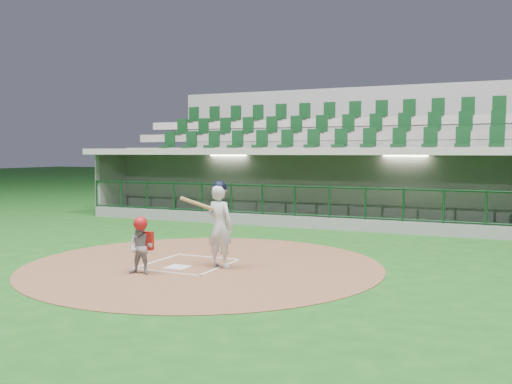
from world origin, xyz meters
TOP-DOWN VIEW (x-y plane):
  - ground at (0.00, 0.00)m, footprint 120.00×120.00m
  - dirt_circle at (0.30, -0.20)m, footprint 7.20×7.20m
  - home_plate at (0.00, -0.70)m, footprint 0.43×0.43m
  - batter_box_chalk at (0.00, -0.30)m, footprint 1.55×1.80m
  - dugout_structure at (0.02, 7.82)m, footprint 16.40×3.70m
  - seating_deck at (0.00, 10.91)m, footprint 17.00×6.72m
  - batter at (0.74, -0.32)m, footprint 0.87×0.90m
  - catcher at (-0.31, -1.46)m, footprint 0.54×0.45m

SIDE VIEW (x-z plane):
  - ground at x=0.00m, z-range 0.00..0.00m
  - dirt_circle at x=0.30m, z-range 0.00..0.01m
  - batter_box_chalk at x=0.00m, z-range 0.01..0.02m
  - home_plate at x=0.00m, z-range 0.01..0.03m
  - catcher at x=-0.31m, z-range 0.01..1.09m
  - batter at x=0.74m, z-range 0.02..1.73m
  - dugout_structure at x=0.02m, z-range -0.54..2.46m
  - seating_deck at x=0.00m, z-range -1.15..4.00m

